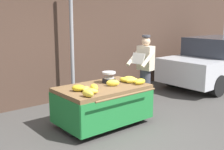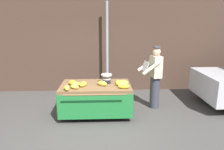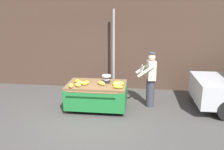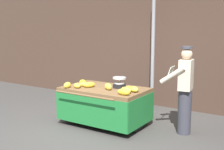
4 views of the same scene
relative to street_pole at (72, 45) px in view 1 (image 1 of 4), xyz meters
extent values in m
plane|color=#423F3D|center=(-0.35, -2.41, -1.48)|extent=(60.00, 60.00, 0.00)
cube|color=#473328|center=(-0.35, 0.51, 0.25)|extent=(16.00, 0.24, 3.45)
cylinder|color=gray|center=(0.00, 0.00, 0.00)|extent=(0.09, 0.09, 2.95)
cube|color=brown|center=(-0.32, -1.63, -0.71)|extent=(1.75, 1.09, 0.08)
cylinder|color=black|center=(-1.12, -1.63, -1.12)|extent=(0.05, 0.72, 0.72)
cylinder|color=#B7B7BC|center=(-1.15, -1.63, -1.12)|extent=(0.01, 0.13, 0.13)
cylinder|color=black|center=(0.47, -1.63, -1.12)|extent=(0.05, 0.72, 0.72)
cylinder|color=#B7B7BC|center=(0.50, -1.63, -1.12)|extent=(0.01, 0.13, 0.13)
cylinder|color=#4C4742|center=(-0.32, -1.17, -1.11)|extent=(0.05, 0.05, 0.72)
cube|color=#1E7233|center=(-0.32, -2.17, -1.05)|extent=(1.75, 0.02, 0.60)
cube|color=#1E7233|center=(-0.32, -1.09, -1.05)|extent=(1.75, 0.02, 0.60)
cube|color=#1E7233|center=(-1.20, -1.63, -1.05)|extent=(0.02, 1.09, 0.60)
cube|color=#1E7233|center=(0.55, -1.63, -1.05)|extent=(0.02, 1.09, 0.60)
cylinder|color=brown|center=(-0.32, -2.35, -0.69)|extent=(1.40, 0.04, 0.04)
cube|color=black|center=(-0.05, -1.49, -0.63)|extent=(0.20, 0.20, 0.09)
cylinder|color=#B7B7BC|center=(-0.05, -1.49, -0.53)|extent=(0.02, 0.02, 0.11)
cylinder|color=#B7B7BC|center=(-0.05, -1.49, -0.46)|extent=(0.28, 0.28, 0.04)
cylinder|color=#B7B7BC|center=(-0.05, -1.49, -0.56)|extent=(0.21, 0.21, 0.03)
ellipsoid|color=yellow|center=(-0.79, -1.75, -0.63)|extent=(0.24, 0.23, 0.09)
ellipsoid|color=yellow|center=(-0.16, -1.75, -0.61)|extent=(0.28, 0.25, 0.13)
ellipsoid|color=yellow|center=(-0.98, -2.07, -0.61)|extent=(0.17, 0.26, 0.12)
ellipsoid|color=gold|center=(-0.89, -1.66, -0.61)|extent=(0.29, 0.28, 0.12)
ellipsoid|color=yellow|center=(0.25, -1.62, -0.62)|extent=(0.15, 0.23, 0.10)
ellipsoid|color=yellow|center=(0.35, -1.99, -0.61)|extent=(0.27, 0.14, 0.12)
ellipsoid|color=yellow|center=(-0.63, -1.77, -0.62)|extent=(0.23, 0.30, 0.11)
ellipsoid|color=yellow|center=(0.39, -1.64, -0.62)|extent=(0.29, 0.29, 0.11)
ellipsoid|color=yellow|center=(-0.81, -1.95, -0.62)|extent=(0.27, 0.27, 0.10)
ellipsoid|color=yellow|center=(0.30, -1.80, -0.62)|extent=(0.31, 0.25, 0.12)
cylinder|color=#383842|center=(1.29, -1.24, -1.04)|extent=(0.26, 0.26, 0.88)
cube|color=beige|center=(1.29, -1.24, -0.31)|extent=(0.28, 0.41, 0.58)
sphere|color=#DBB28E|center=(1.29, -1.24, 0.09)|extent=(0.21, 0.21, 0.21)
cylinder|color=#3F3F47|center=(1.29, -1.24, 0.21)|extent=(0.20, 0.20, 0.05)
cylinder|color=beige|center=(1.11, -1.48, -0.30)|extent=(0.49, 0.16, 0.37)
cylinder|color=beige|center=(1.04, -1.06, -0.30)|extent=(0.49, 0.16, 0.37)
cube|color=silver|center=(0.99, -1.28, -0.29)|extent=(0.14, 0.35, 0.25)
cube|color=#BCBCC1|center=(4.56, -1.18, -0.88)|extent=(3.92, 1.74, 0.70)
cube|color=#2D333D|center=(4.71, -1.18, -0.25)|extent=(2.04, 1.52, 0.56)
cylinder|color=black|center=(3.36, -1.98, -1.18)|extent=(0.60, 0.19, 0.60)
cylinder|color=black|center=(3.34, -0.41, -1.18)|extent=(0.60, 0.19, 0.60)
cylinder|color=black|center=(5.76, -0.39, -1.18)|extent=(0.60, 0.19, 0.60)
camera|label=1|loc=(-3.60, -5.92, 0.67)|focal=45.37mm
camera|label=2|loc=(-0.14, -6.82, 0.87)|focal=34.40mm
camera|label=3|loc=(0.92, -8.22, 1.51)|focal=37.91mm
camera|label=4|loc=(3.13, -6.66, 0.59)|focal=47.31mm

